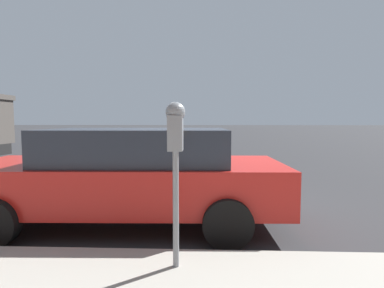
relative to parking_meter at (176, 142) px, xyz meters
The scene contains 3 objects.
ground_plane 2.95m from the parking_meter, ahead, with size 220.00×220.00×0.00m, color #2B2B2D.
parking_meter is the anchor object (origin of this frame).
car_red 1.96m from the parking_meter, 27.96° to the left, with size 2.11×4.80×1.48m.
Camera 1 is at (-5.46, -0.19, 1.60)m, focal length 28.00 mm.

